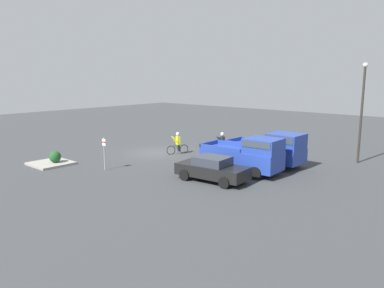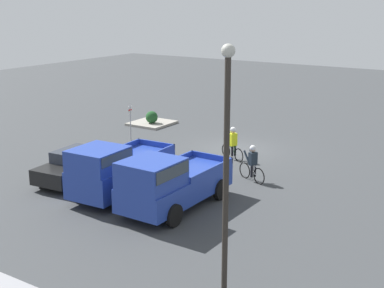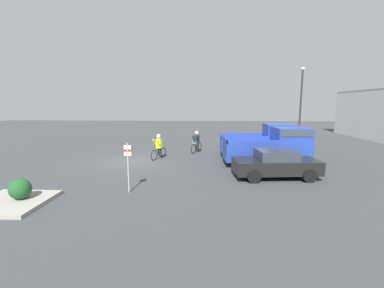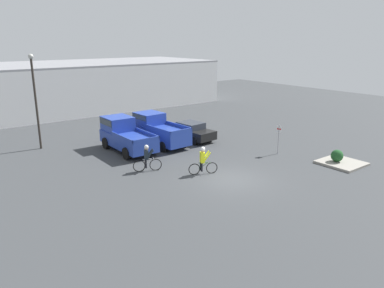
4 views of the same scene
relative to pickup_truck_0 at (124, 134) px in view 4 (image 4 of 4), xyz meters
The scene contains 11 objects.
ground_plane 9.55m from the pickup_truck_0, 77.35° to the right, with size 80.00×80.00×0.00m, color #383A3D.
warehouse_building 19.67m from the pickup_truck_0, 83.93° to the left, with size 36.31×13.50×5.26m.
pickup_truck_0 is the anchor object (origin of this frame).
pickup_truck_1 2.78m from the pickup_truck_0, ahead, with size 2.44×5.20×2.33m.
sedan_0 5.66m from the pickup_truck_0, ahead, with size 2.26×4.38×1.45m.
cyclist_0 7.64m from the pickup_truck_0, 80.06° to the right, with size 1.68×0.80×1.74m.
cyclist_1 5.11m from the pickup_truck_0, 102.36° to the right, with size 1.66×0.79×1.71m.
fire_lane_sign 11.15m from the pickup_truck_0, 42.97° to the right, with size 0.06×0.30×2.16m.
lamppost 7.00m from the pickup_truck_0, 139.59° to the left, with size 0.36×0.36×6.94m.
curb_island 15.23m from the pickup_truck_0, 50.19° to the right, with size 2.51×2.60×0.15m, color gray.
shrub 14.88m from the pickup_truck_0, 50.15° to the right, with size 0.80×0.80×0.80m.
Camera 4 is at (-14.39, -14.91, 7.97)m, focal length 35.00 mm.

